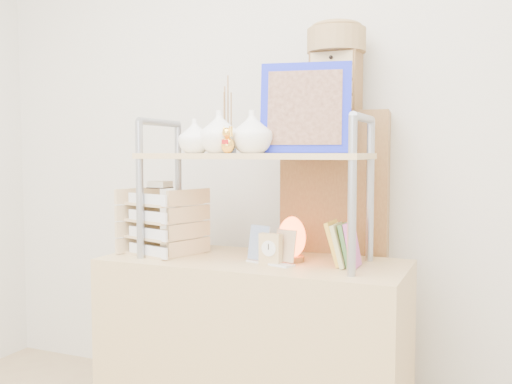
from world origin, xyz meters
TOP-DOWN VIEW (x-y plane):
  - desk at (0.00, 1.20)m, footprint 1.20×0.50m
  - cabinet at (0.24, 1.57)m, footprint 0.48×0.30m
  - hutch at (-0.02, 1.21)m, footprint 0.90×0.34m
  - letter_tray at (-0.41, 1.16)m, footprint 0.31×0.30m
  - salt_lamp at (0.15, 1.22)m, footprint 0.12×0.11m
  - desk_clock at (0.10, 1.13)m, footprint 0.09×0.05m
  - postcard_stand at (0.09, 1.15)m, footprint 0.21×0.12m
  - drawer_chest at (0.24, 1.55)m, footprint 0.20×0.16m
  - woven_basket at (0.24, 1.55)m, footprint 0.25×0.25m

SIDE VIEW (x-z plane):
  - desk at x=0.00m, z-range 0.00..0.75m
  - cabinet at x=0.24m, z-range 0.00..1.35m
  - postcard_stand at x=0.09m, z-range 0.72..0.86m
  - desk_clock at x=0.10m, z-range 0.75..0.87m
  - salt_lamp at x=0.15m, z-range 0.75..0.93m
  - letter_tray at x=-0.41m, z-range 0.72..1.03m
  - hutch at x=-0.02m, z-range 0.81..1.59m
  - drawer_chest at x=0.24m, z-range 1.35..1.60m
  - woven_basket at x=0.24m, z-range 1.60..1.70m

